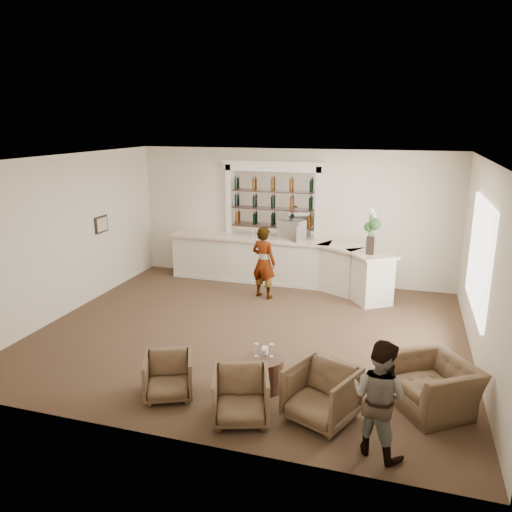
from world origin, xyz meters
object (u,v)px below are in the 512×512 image
Objects in this scene: armchair_left at (168,376)px; armchair_right at (321,394)px; espresso_machine at (292,230)px; armchair_center at (241,396)px; sommelier at (264,262)px; guest at (379,398)px; armchair_far at (433,385)px; flower_vase at (371,228)px; cocktail_table at (264,373)px; bar_counter at (281,262)px.

armchair_right is at bearing -22.76° from armchair_left.
armchair_right is 1.52× the size of espresso_machine.
sommelier is at bearing 83.88° from armchair_center.
armchair_far is at bearing -92.95° from guest.
armchair_far is at bearing -12.02° from armchair_left.
armchair_left is 3.79m from armchair_far.
armchair_left is at bearing 18.18° from guest.
armchair_right is (2.25, 0.06, 0.06)m from armchair_left.
flower_vase is (2.33, 0.29, 0.87)m from sommelier.
armchair_right is 0.84× the size of flower_vase.
guest reaches higher than armchair_left.
armchair_center is at bearing 20.80° from guest.
sommelier is 2.50m from flower_vase.
armchair_left is 0.65× the size of armchair_far.
armchair_right is (2.11, -4.50, -0.45)m from sommelier.
armchair_far reaches higher than armchair_left.
cocktail_table is at bearing -62.51° from espresso_machine.
sommelier reaches higher than guest.
armchair_right is (1.04, 0.31, 0.03)m from armchair_center.
bar_counter reaches higher than armchair_right.
flower_vase reaches higher than guest.
armchair_left is at bearing 106.14° from sommelier.
bar_counter is 9.49× the size of cocktail_table.
sommelier is 1.12× the size of guest.
armchair_left is 2.25m from armchair_right.
bar_counter is 5.90m from armchair_center.
armchair_right is at bearing -70.37° from bar_counter.
sommelier is at bearing -33.77° from guest.
guest is 1.46m from armchair_far.
flower_vase is (1.19, 4.23, 1.46)m from cocktail_table.
sommelier is 4.96m from armchair_center.
espresso_machine is at bearing 157.91° from flower_vase.
guest reaches higher than armchair_center.
armchair_right is 1.63m from armchair_far.
armchair_left is (-0.14, -4.56, -0.51)m from sommelier.
armchair_left is (-0.29, -5.57, -0.25)m from bar_counter.
bar_counter is at bearing 80.36° from armchair_center.
espresso_machine is at bearing -92.50° from sommelier.
guest is 1.91× the size of armchair_center.
armchair_center is (1.21, -0.25, 0.03)m from armchair_left.
sommelier is (-0.15, -1.01, 0.26)m from bar_counter.
guest is 3.08m from armchair_left.
espresso_machine reaches higher than armchair_far.
sommelier is 1.65× the size of flower_vase.
flower_vase is at bearing -3.02° from espresso_machine.
flower_vase reaches higher than armchair_far.
guest is at bearing -9.38° from armchair_right.
armchair_left is 0.71× the size of flower_vase.
cocktail_table is at bearing -120.78° from armchair_far.
cocktail_table is 0.41× the size of guest.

